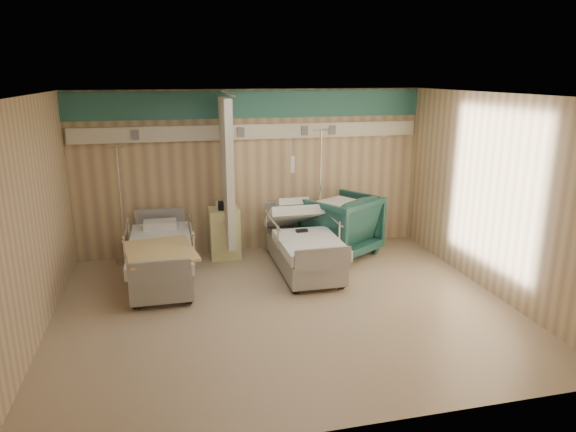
{
  "coord_description": "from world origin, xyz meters",
  "views": [
    {
      "loc": [
        -1.4,
        -6.17,
        3.05
      ],
      "look_at": [
        0.19,
        0.6,
        1.11
      ],
      "focal_mm": 32.0,
      "sensor_mm": 36.0,
      "label": 1
    }
  ],
  "objects_px": {
    "bed_right": "(303,251)",
    "iv_stand_left": "(125,240)",
    "visitor_armchair": "(339,225)",
    "bed_left": "(162,262)",
    "iv_stand_right": "(319,228)",
    "bedside_cabinet": "(224,233)"
  },
  "relations": [
    {
      "from": "bed_right",
      "to": "iv_stand_left",
      "type": "height_order",
      "value": "iv_stand_left"
    },
    {
      "from": "bed_right",
      "to": "visitor_armchair",
      "type": "height_order",
      "value": "visitor_armchair"
    },
    {
      "from": "bed_left",
      "to": "visitor_armchair",
      "type": "xyz_separation_m",
      "value": [
        3.0,
        0.6,
        0.21
      ]
    },
    {
      "from": "bed_left",
      "to": "iv_stand_right",
      "type": "height_order",
      "value": "iv_stand_right"
    },
    {
      "from": "bed_right",
      "to": "iv_stand_left",
      "type": "xyz_separation_m",
      "value": [
        -2.79,
        0.98,
        0.09
      ]
    },
    {
      "from": "bedside_cabinet",
      "to": "iv_stand_right",
      "type": "height_order",
      "value": "iv_stand_right"
    },
    {
      "from": "bed_left",
      "to": "visitor_armchair",
      "type": "distance_m",
      "value": 3.07
    },
    {
      "from": "bed_left",
      "to": "bedside_cabinet",
      "type": "distance_m",
      "value": 1.39
    },
    {
      "from": "bed_left",
      "to": "iv_stand_right",
      "type": "xyz_separation_m",
      "value": [
        2.7,
        0.78,
        0.13
      ]
    },
    {
      "from": "bed_right",
      "to": "bed_left",
      "type": "relative_size",
      "value": 1.0
    },
    {
      "from": "bedside_cabinet",
      "to": "bed_right",
      "type": "bearing_deg",
      "value": -38.05
    },
    {
      "from": "bedside_cabinet",
      "to": "iv_stand_left",
      "type": "distance_m",
      "value": 1.64
    },
    {
      "from": "bedside_cabinet",
      "to": "iv_stand_right",
      "type": "xyz_separation_m",
      "value": [
        1.65,
        -0.12,
        0.02
      ]
    },
    {
      "from": "visitor_armchair",
      "to": "iv_stand_left",
      "type": "xyz_separation_m",
      "value": [
        -3.6,
        0.38,
        -0.13
      ]
    },
    {
      "from": "bed_right",
      "to": "bedside_cabinet",
      "type": "xyz_separation_m",
      "value": [
        -1.15,
        0.9,
        0.11
      ]
    },
    {
      "from": "bedside_cabinet",
      "to": "visitor_armchair",
      "type": "distance_m",
      "value": 1.98
    },
    {
      "from": "bedside_cabinet",
      "to": "iv_stand_right",
      "type": "distance_m",
      "value": 1.65
    },
    {
      "from": "bed_right",
      "to": "iv_stand_left",
      "type": "relative_size",
      "value": 1.1
    },
    {
      "from": "iv_stand_right",
      "to": "iv_stand_left",
      "type": "distance_m",
      "value": 3.3
    },
    {
      "from": "bed_right",
      "to": "bedside_cabinet",
      "type": "bearing_deg",
      "value": 141.95
    },
    {
      "from": "bed_right",
      "to": "bed_left",
      "type": "xyz_separation_m",
      "value": [
        -2.2,
        0.0,
        0.0
      ]
    },
    {
      "from": "bed_right",
      "to": "visitor_armchair",
      "type": "xyz_separation_m",
      "value": [
        0.8,
        0.6,
        0.21
      ]
    }
  ]
}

